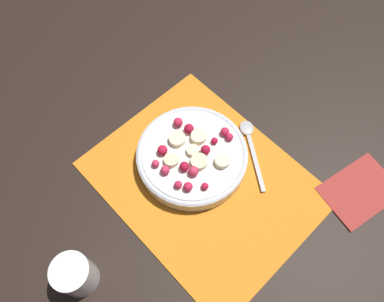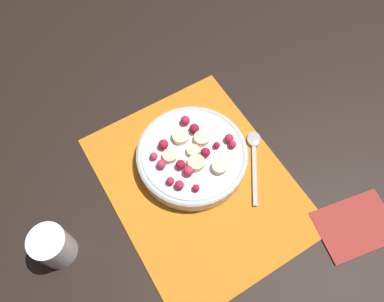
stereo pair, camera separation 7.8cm
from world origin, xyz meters
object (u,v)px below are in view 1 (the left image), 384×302
Objects in this scene: fruit_bowl at (192,155)px; spoon at (250,139)px; drinking_glass at (75,275)px; napkin at (360,190)px.

spoon is at bearing -112.82° from fruit_bowl.
drinking_glass is at bearing 95.92° from fruit_bowl.
napkin is at bearing -116.31° from drinking_glass.
drinking_glass is at bearing 121.80° from spoon.
fruit_bowl reaches higher than napkin.
fruit_bowl is at bearing -84.08° from drinking_glass.
napkin is at bearing -144.94° from fruit_bowl.
spoon is 0.45m from drinking_glass.
fruit_bowl is 1.35× the size of napkin.
fruit_bowl is at bearing 35.06° from napkin.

